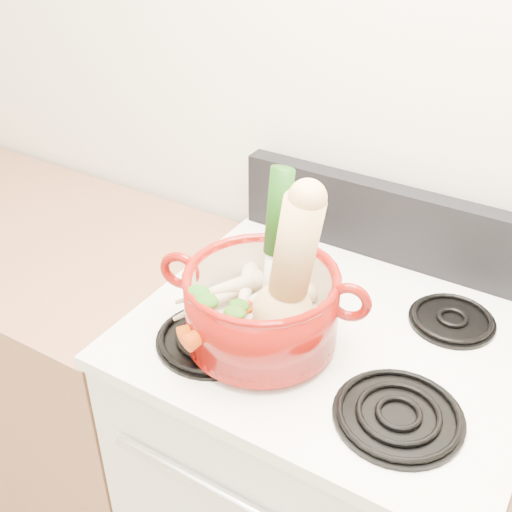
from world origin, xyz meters
The scene contains 24 objects.
wall_back centered at (0.00, 1.75, 1.30)m, with size 3.50×0.02×2.60m, color white.
stove_body centered at (0.00, 1.40, 0.46)m, with size 0.76×0.65×0.92m, color silver.
cooktop centered at (0.00, 1.40, 0.93)m, with size 0.78×0.67×0.03m, color white.
control_backsplash centered at (0.00, 1.70, 1.04)m, with size 0.76×0.05×0.18m, color black.
oven_handle centered at (0.00, 1.06, 0.78)m, with size 0.02×0.02×0.60m, color silver.
counter_left centered at (-1.07, 1.40, 0.45)m, with size 1.36×0.65×0.90m, color #966547.
burner_front_left centered at (-0.19, 1.24, 0.96)m, with size 0.22×0.22×0.02m, color black.
burner_front_right centered at (0.19, 1.24, 0.96)m, with size 0.22×0.22×0.02m, color black.
burner_back_left centered at (-0.19, 1.54, 0.96)m, with size 0.17×0.17×0.02m, color black.
burner_back_right centered at (0.19, 1.54, 0.96)m, with size 0.17×0.17×0.02m, color black.
dutch_oven centered at (-0.11, 1.28, 1.04)m, with size 0.29×0.29×0.14m, color maroon.
pot_handle_left centered at (-0.27, 1.25, 1.09)m, with size 0.08×0.08×0.02m, color maroon.
pot_handle_right centered at (0.05, 1.32, 1.09)m, with size 0.08×0.08×0.02m, color maroon.
squash centered at (-0.06, 1.28, 1.15)m, with size 0.12×0.12×0.30m, color tan, non-canonical shape.
leek centered at (-0.11, 1.34, 1.15)m, with size 0.05×0.05×0.31m, color white.
ginger centered at (-0.09, 1.39, 1.02)m, with size 0.08×0.06×0.04m, color tan.
parsnip_0 centered at (-0.14, 1.32, 1.02)m, with size 0.04×0.04×0.21m, color beige.
parsnip_1 centered at (-0.21, 1.29, 1.02)m, with size 0.04×0.04×0.20m, color beige.
parsnip_2 centered at (-0.17, 1.32, 1.03)m, with size 0.04×0.04×0.19m, color beige.
parsnip_3 centered at (-0.21, 1.29, 1.03)m, with size 0.04×0.04×0.16m, color beige.
carrot_0 centered at (-0.11, 1.26, 1.01)m, with size 0.03×0.03×0.15m, color orange.
carrot_1 centered at (-0.16, 1.22, 1.03)m, with size 0.03×0.03×0.16m, color #D64A0A.
carrot_2 centered at (-0.08, 1.25, 1.03)m, with size 0.03×0.03×0.17m, color red.
carrot_3 centered at (-0.15, 1.20, 1.04)m, with size 0.03×0.03×0.16m, color #DE460B.
Camera 1 is at (0.38, 0.47, 1.78)m, focal length 45.00 mm.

